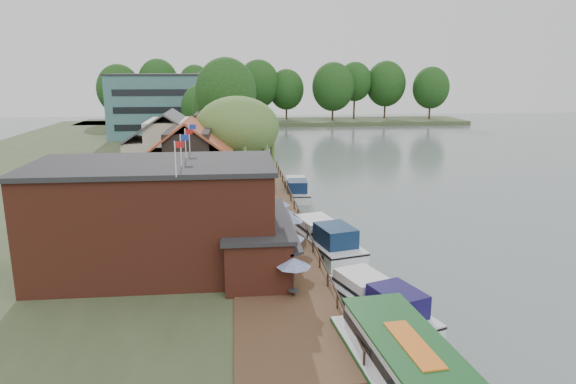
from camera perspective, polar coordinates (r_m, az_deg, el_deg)
name	(u,v)px	position (r m, az deg, el deg)	size (l,w,h in m)	color
ground	(388,269)	(38.03, 11.02, -8.39)	(260.00, 260.00, 0.00)	slate
land_bank	(90,175)	(72.64, -21.17, 1.82)	(50.00, 140.00, 1.00)	#384728
quay_deck	(268,219)	(45.67, -2.24, -3.02)	(6.00, 50.00, 0.10)	#47301E
quay_rail	(297,212)	(46.26, 1.05, -2.22)	(0.20, 49.00, 1.00)	black
pub	(187,216)	(34.18, -11.20, -2.66)	(20.00, 11.00, 7.30)	maroon
hotel_block	(177,105)	(104.56, -12.21, 9.39)	(25.40, 12.40, 12.30)	#38666B
cottage_a	(190,166)	(48.70, -10.85, 2.87)	(8.60, 7.60, 8.50)	black
cottage_b	(170,150)	(58.83, -12.97, 4.56)	(9.60, 8.60, 8.50)	beige
cottage_c	(210,139)	(67.37, -8.66, 5.84)	(7.60, 7.60, 8.50)	black
willow	(238,147)	(53.29, -5.61, 4.99)	(8.60, 8.60, 10.43)	#476B2D
umbrella_0	(294,277)	(30.08, 0.64, -9.43)	(2.01, 2.01, 2.38)	navy
umbrella_1	(288,248)	(34.73, 0.04, -6.23)	(2.22, 2.22, 2.38)	navy
umbrella_2	(290,229)	(38.72, 0.27, -4.13)	(2.07, 2.07, 2.38)	#1B4896
umbrella_3	(279,221)	(40.76, -0.99, -3.23)	(2.38, 2.38, 2.38)	#201B94
umbrella_4	(277,212)	(43.22, -1.19, -2.26)	(2.18, 2.18, 2.38)	navy
cruiser_0	(377,297)	(30.66, 9.88, -11.42)	(3.18, 9.83, 2.38)	white
cruiser_1	(324,235)	(40.69, 4.06, -4.76)	(3.43, 10.59, 2.59)	white
cruiser_2	(297,187)	(57.82, 0.96, 0.58)	(3.01, 9.32, 2.24)	silver
tour_boat	(418,383)	(23.05, 14.27, -19.90)	(3.78, 13.41, 2.92)	silver
swan	(376,362)	(26.42, 9.76, -18.14)	(0.44, 0.44, 0.44)	white
bank_tree_0	(226,109)	(76.65, -6.87, 9.16)	(8.87, 8.87, 14.80)	#143811
bank_tree_1	(220,115)	(82.10, -7.53, 8.44)	(8.83, 8.83, 11.99)	#143811
bank_tree_2	(201,115)	(92.24, -9.60, 8.45)	(6.93, 6.93, 10.55)	#143811
bank_tree_3	(215,105)	(112.27, -8.09, 9.55)	(7.07, 7.07, 11.29)	#143811
bank_tree_4	(207,99)	(120.96, -9.03, 10.17)	(7.23, 7.23, 12.88)	#143811
bank_tree_5	(201,99)	(126.44, -9.60, 10.14)	(8.71, 8.71, 12.28)	#143811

